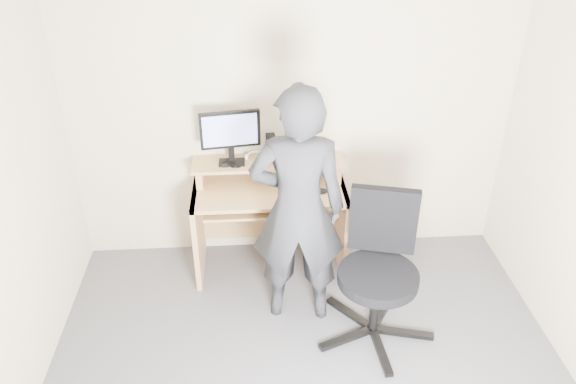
{
  "coord_description": "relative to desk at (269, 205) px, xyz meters",
  "views": [
    {
      "loc": [
        -0.31,
        -2.32,
        2.97
      ],
      "look_at": [
        -0.08,
        1.05,
        0.95
      ],
      "focal_mm": 35.0,
      "sensor_mm": 36.0,
      "label": 1
    }
  ],
  "objects": [
    {
      "name": "smartphone",
      "position": [
        0.19,
        0.02,
        0.37
      ],
      "size": [
        0.09,
        0.14,
        0.01
      ],
      "primitive_type": "cube",
      "rotation": [
        0.0,
        0.0,
        -0.14
      ],
      "color": "black",
      "rests_on": "desk"
    },
    {
      "name": "desk",
      "position": [
        0.0,
        0.0,
        0.0
      ],
      "size": [
        1.2,
        0.6,
        0.91
      ],
      "color": "tan",
      "rests_on": "ground"
    },
    {
      "name": "external_drive",
      "position": [
        0.03,
        0.11,
        0.46
      ],
      "size": [
        0.08,
        0.14,
        0.2
      ],
      "primitive_type": "cube",
      "rotation": [
        0.0,
        0.0,
        0.09
      ],
      "color": "black",
      "rests_on": "desk"
    },
    {
      "name": "back_wall",
      "position": [
        0.2,
        0.22,
        0.7
      ],
      "size": [
        3.5,
        0.02,
        2.5
      ],
      "primitive_type": "cube",
      "color": "beige",
      "rests_on": "ground"
    },
    {
      "name": "headphones",
      "position": [
        -0.1,
        0.14,
        0.37
      ],
      "size": [
        0.2,
        0.2,
        0.06
      ],
      "primitive_type": "torus",
      "rotation": [
        0.26,
        0.0,
        -0.33
      ],
      "color": "silver",
      "rests_on": "desk"
    },
    {
      "name": "office_chair",
      "position": [
        0.72,
        -0.85,
        0.03
      ],
      "size": [
        0.84,
        0.81,
        1.05
      ],
      "rotation": [
        0.0,
        0.0,
        -0.25
      ],
      "color": "black",
      "rests_on": "ground"
    },
    {
      "name": "person",
      "position": [
        0.17,
        -0.64,
        0.36
      ],
      "size": [
        0.7,
        0.49,
        1.81
      ],
      "primitive_type": "imported",
      "rotation": [
        0.0,
        0.0,
        3.05
      ],
      "color": "black",
      "rests_on": "ground"
    },
    {
      "name": "travel_mug",
      "position": [
        0.09,
        0.06,
        0.45
      ],
      "size": [
        0.09,
        0.09,
        0.17
      ],
      "primitive_type": "cylinder",
      "rotation": [
        0.0,
        0.0,
        0.27
      ],
      "color": "silver",
      "rests_on": "desk"
    },
    {
      "name": "charger",
      "position": [
        -0.34,
        0.01,
        0.38
      ],
      "size": [
        0.05,
        0.04,
        0.03
      ],
      "primitive_type": "cube",
      "rotation": [
        0.0,
        0.0,
        0.01
      ],
      "color": "black",
      "rests_on": "desk"
    },
    {
      "name": "mouse",
      "position": [
        0.4,
        -0.18,
        0.22
      ],
      "size": [
        0.11,
        0.08,
        0.04
      ],
      "primitive_type": "ellipsoid",
      "rotation": [
        0.0,
        0.0,
        -0.19
      ],
      "color": "black",
      "rests_on": "desk"
    },
    {
      "name": "keyboard",
      "position": [
        0.03,
        -0.17,
        0.12
      ],
      "size": [
        0.47,
        0.2,
        0.03
      ],
      "primitive_type": "cube",
      "rotation": [
        0.0,
        0.0,
        0.05
      ],
      "color": "black",
      "rests_on": "desk"
    },
    {
      "name": "monitor",
      "position": [
        -0.28,
        0.05,
        0.62
      ],
      "size": [
        0.46,
        0.13,
        0.44
      ],
      "rotation": [
        0.0,
        0.0,
        0.14
      ],
      "color": "black",
      "rests_on": "desk"
    }
  ]
}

